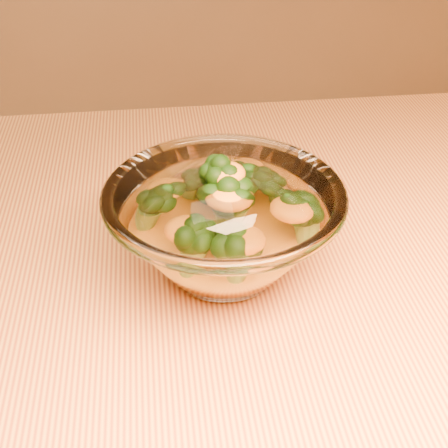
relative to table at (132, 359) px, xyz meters
name	(u,v)px	position (x,y,z in m)	size (l,w,h in m)	color
table	(132,359)	(0.00, 0.00, 0.00)	(1.20, 0.80, 0.75)	#C48A3A
glass_bowl	(224,228)	(0.10, 0.01, 0.15)	(0.22, 0.22, 0.10)	white
cheese_sauce	(224,246)	(0.10, 0.01, 0.13)	(0.13, 0.13, 0.04)	orange
broccoli_heap	(228,208)	(0.10, 0.02, 0.17)	(0.16, 0.15, 0.08)	black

